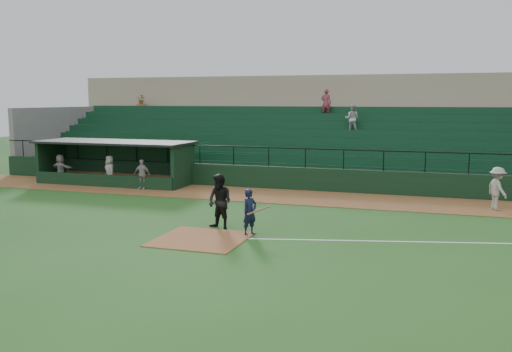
% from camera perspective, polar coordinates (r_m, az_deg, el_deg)
% --- Properties ---
extents(ground, '(90.00, 90.00, 0.00)m').
position_cam_1_polar(ground, '(20.05, -4.50, -5.84)').
color(ground, '#204F19').
rests_on(ground, ground).
extents(warning_track, '(40.00, 4.00, 0.03)m').
position_cam_1_polar(warning_track, '(27.44, 1.96, -2.05)').
color(warning_track, brown).
rests_on(warning_track, ground).
extents(home_plate_dirt, '(3.00, 3.00, 0.03)m').
position_cam_1_polar(home_plate_dirt, '(19.16, -5.66, -6.46)').
color(home_plate_dirt, brown).
rests_on(home_plate_dirt, ground).
extents(foul_line, '(17.49, 4.44, 0.01)m').
position_cam_1_polar(foul_line, '(19.73, 19.08, -6.46)').
color(foul_line, white).
rests_on(foul_line, ground).
extents(stadium_structure, '(38.00, 13.08, 6.40)m').
position_cam_1_polar(stadium_structure, '(35.32, 5.84, 3.88)').
color(stadium_structure, black).
rests_on(stadium_structure, ground).
extents(dugout, '(8.90, 3.20, 2.42)m').
position_cam_1_polar(dugout, '(32.68, -13.87, 1.66)').
color(dugout, black).
rests_on(dugout, ground).
extents(batter_at_plate, '(1.11, 0.73, 1.64)m').
position_cam_1_polar(batter_at_plate, '(19.50, -0.65, -3.73)').
color(batter_at_plate, black).
rests_on(batter_at_plate, ground).
extents(umpire, '(1.19, 1.05, 2.03)m').
position_cam_1_polar(umpire, '(20.42, -3.73, -2.66)').
color(umpire, black).
rests_on(umpire, ground).
extents(runner, '(1.15, 1.38, 1.85)m').
position_cam_1_polar(runner, '(25.91, 23.54, -1.19)').
color(runner, '#A8A39D').
rests_on(runner, warning_track).
extents(dugout_player_a, '(0.94, 0.41, 1.59)m').
position_cam_1_polar(dugout_player_a, '(29.87, -11.65, 0.18)').
color(dugout_player_a, '#ACA6A1').
rests_on(dugout_player_a, warning_track).
extents(dugout_player_b, '(0.97, 0.92, 1.67)m').
position_cam_1_polar(dugout_player_b, '(31.38, -14.78, 0.52)').
color(dugout_player_b, '#A7A19C').
rests_on(dugout_player_b, warning_track).
extents(dugout_player_c, '(1.58, 0.78, 1.63)m').
position_cam_1_polar(dugout_player_c, '(33.46, -19.42, 0.74)').
color(dugout_player_c, '#A7A19C').
rests_on(dugout_player_c, warning_track).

